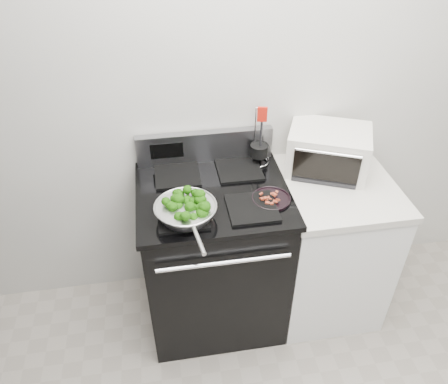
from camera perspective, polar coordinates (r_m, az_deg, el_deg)
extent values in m
cube|color=beige|center=(2.39, 4.53, 13.37)|extent=(4.00, 0.02, 2.70)
cube|color=black|center=(2.58, -1.29, -8.69)|extent=(0.76, 0.66, 0.92)
cube|color=black|center=(2.26, -1.46, -0.28)|extent=(0.79, 0.69, 0.03)
cube|color=#99999E|center=(2.45, -2.51, 5.97)|extent=(0.76, 0.05, 0.18)
cube|color=black|center=(2.10, -5.40, -3.04)|extent=(0.24, 0.24, 0.01)
cube|color=black|center=(2.14, 3.70, -2.09)|extent=(0.24, 0.24, 0.01)
cube|color=black|center=(2.37, -6.12, 2.21)|extent=(0.24, 0.24, 0.01)
cube|color=black|center=(2.41, 1.97, 2.97)|extent=(0.24, 0.24, 0.01)
cube|color=white|center=(2.74, 13.15, -7.09)|extent=(0.60, 0.66, 0.88)
cube|color=beige|center=(2.45, 14.63, 0.66)|extent=(0.62, 0.68, 0.04)
torus|color=silver|center=(2.05, -5.06, -1.85)|extent=(0.30, 0.30, 0.01)
cylinder|color=silver|center=(1.88, -3.35, -6.27)|extent=(0.05, 0.18, 0.02)
cylinder|color=black|center=(2.21, 6.16, -0.92)|extent=(0.20, 0.20, 0.01)
cylinder|color=black|center=(2.44, 4.61, 5.42)|extent=(0.10, 0.10, 0.07)
cylinder|color=black|center=(2.40, 4.71, 7.08)|extent=(0.01, 0.01, 0.21)
cube|color=red|center=(2.33, 4.89, 10.23)|extent=(0.05, 0.02, 0.09)
cube|color=silver|center=(2.48, 13.42, 5.35)|extent=(0.52, 0.46, 0.25)
cube|color=black|center=(2.36, 14.75, 3.04)|extent=(0.32, 0.14, 0.17)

